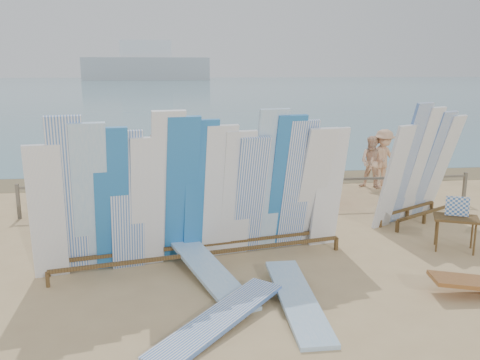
{
  "coord_description": "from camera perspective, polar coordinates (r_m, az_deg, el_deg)",
  "views": [
    {
      "loc": [
        -2.0,
        -9.98,
        3.7
      ],
      "look_at": [
        -0.56,
        1.43,
        1.2
      ],
      "focal_mm": 38.0,
      "sensor_mm": 36.0,
      "label": 1
    }
  ],
  "objects": [
    {
      "name": "ground",
      "position": [
        10.83,
        3.92,
        -7.74
      ],
      "size": [
        160.0,
        160.0,
        0.0
      ],
      "primitive_type": "plane",
      "color": "tan",
      "rests_on": "ground"
    },
    {
      "name": "ocean",
      "position": [
        138.04,
        -6.46,
        10.65
      ],
      "size": [
        320.0,
        240.0,
        0.02
      ],
      "primitive_type": "cube",
      "color": "slate",
      "rests_on": "ground"
    },
    {
      "name": "wet_sand_strip",
      "position": [
        17.68,
        -0.54,
        0.19
      ],
      "size": [
        40.0,
        2.6,
        0.01
      ],
      "primitive_type": "cube",
      "color": "brown",
      "rests_on": "ground"
    },
    {
      "name": "distant_ship",
      "position": [
        190.25,
        -10.45,
        12.55
      ],
      "size": [
        45.0,
        8.0,
        14.0
      ],
      "color": "#999EA3",
      "rests_on": "ocean"
    },
    {
      "name": "fence",
      "position": [
        13.48,
        1.53,
        -0.89
      ],
      "size": [
        12.08,
        0.08,
        0.9
      ],
      "color": "#685F4E",
      "rests_on": "ground"
    },
    {
      "name": "main_surfboard_rack",
      "position": [
        9.7,
        -4.48,
        -1.74
      ],
      "size": [
        6.09,
        1.97,
        3.02
      ],
      "rotation": [
        0.0,
        0.0,
        0.21
      ],
      "color": "brown",
      "rests_on": "ground"
    },
    {
      "name": "side_surfboard_rack",
      "position": [
        13.12,
        19.48,
        1.23
      ],
      "size": [
        2.6,
        1.96,
        2.98
      ],
      "rotation": [
        0.0,
        0.0,
        0.53
      ],
      "color": "brown",
      "rests_on": "ground"
    },
    {
      "name": "vendor_table",
      "position": [
        11.53,
        22.98,
        -5.45
      ],
      "size": [
        1.04,
        0.92,
        1.15
      ],
      "rotation": [
        0.0,
        0.0,
        -0.43
      ],
      "color": "brown",
      "rests_on": "ground"
    },
    {
      "name": "flat_board_b",
      "position": [
        8.42,
        6.45,
        -13.88
      ],
      "size": [
        0.56,
        2.7,
        0.24
      ],
      "primitive_type": "cube",
      "rotation": [
        0.06,
        0.0,
        0.0
      ],
      "color": "#8EBCE4",
      "rests_on": "ground"
    },
    {
      "name": "flat_board_a",
      "position": [
        9.2,
        -3.25,
        -11.44
      ],
      "size": [
        1.44,
        2.72,
        0.38
      ],
      "primitive_type": "cube",
      "rotation": [
        0.12,
        0.0,
        0.35
      ],
      "color": "#8EBCE4",
      "rests_on": "ground"
    },
    {
      "name": "flat_board_e",
      "position": [
        7.79,
        -2.41,
        -16.07
      ],
      "size": [
        2.23,
        2.37,
        0.22
      ],
      "primitive_type": "cube",
      "rotation": [
        0.06,
        0.0,
        -0.74
      ],
      "color": "white",
      "rests_on": "ground"
    },
    {
      "name": "beach_chair_left",
      "position": [
        14.64,
        0.67,
        -1.3
      ],
      "size": [
        0.78,
        0.79,
        0.9
      ],
      "rotation": [
        0.0,
        0.0,
        -0.48
      ],
      "color": "#B51327",
      "rests_on": "ground"
    },
    {
      "name": "beach_chair_right",
      "position": [
        14.54,
        3.46,
        -1.33
      ],
      "size": [
        0.62,
        0.64,
        0.98
      ],
      "rotation": [
        0.0,
        0.0,
        -0.01
      ],
      "color": "#B51327",
      "rests_on": "ground"
    },
    {
      "name": "stroller",
      "position": [
        14.53,
        8.73,
        -0.68
      ],
      "size": [
        0.87,
        1.03,
        1.19
      ],
      "rotation": [
        0.0,
        0.0,
        -0.37
      ],
      "color": "#B51327",
      "rests_on": "ground"
    },
    {
      "name": "beachgoer_6",
      "position": [
        14.2,
        3.51,
        1.0
      ],
      "size": [
        0.84,
        1.0,
        1.86
      ],
      "primitive_type": "imported",
      "rotation": [
        0.0,
        0.0,
        5.26
      ],
      "color": "tan",
      "rests_on": "ground"
    },
    {
      "name": "beachgoer_4",
      "position": [
        14.25,
        -3.1,
        1.13
      ],
      "size": [
        1.2,
        0.78,
        1.9
      ],
      "primitive_type": "imported",
      "rotation": [
        0.0,
        0.0,
        3.43
      ],
      "color": "#8C6042",
      "rests_on": "ground"
    },
    {
      "name": "beachgoer_1",
      "position": [
        15.88,
        -9.3,
        1.91
      ],
      "size": [
        0.59,
        0.74,
        1.78
      ],
      "primitive_type": "imported",
      "rotation": [
        0.0,
        0.0,
        1.15
      ],
      "color": "#8C6042",
      "rests_on": "ground"
    },
    {
      "name": "beachgoer_5",
      "position": [
        16.29,
        0.52,
        2.16
      ],
      "size": [
        0.68,
        1.6,
        1.68
      ],
      "primitive_type": "imported",
      "rotation": [
        0.0,
        0.0,
        1.46
      ],
      "color": "beige",
      "rests_on": "ground"
    },
    {
      "name": "beachgoer_9",
      "position": [
        16.77,
        15.78,
        2.32
      ],
      "size": [
        1.3,
        0.87,
        1.87
      ],
      "primitive_type": "imported",
      "rotation": [
        0.0,
        0.0,
        0.33
      ],
      "color": "tan",
      "rests_on": "ground"
    },
    {
      "name": "beachgoer_3",
      "position": [
        16.29,
        -8.47,
        1.97
      ],
      "size": [
        0.99,
        1.12,
        1.65
      ],
      "primitive_type": "imported",
      "rotation": [
        0.0,
        0.0,
        2.21
      ],
      "color": "tan",
      "rests_on": "ground"
    },
    {
      "name": "beachgoer_8",
      "position": [
        16.6,
        14.66,
        1.92
      ],
      "size": [
        0.88,
        0.8,
        1.66
      ],
      "primitive_type": "imported",
      "rotation": [
        0.0,
        0.0,
        5.62
      ],
      "color": "beige",
      "rests_on": "ground"
    },
    {
      "name": "beachgoer_extra_1",
      "position": [
        15.62,
        -15.22,
        1.44
      ],
      "size": [
        1.11,
        0.93,
        1.76
      ],
      "primitive_type": "imported",
      "rotation": [
        0.0,
        0.0,
        2.57
      ],
      "color": "#8C6042",
      "rests_on": "ground"
    },
    {
      "name": "beachgoer_0",
      "position": [
        15.39,
        -19.29,
        0.98
      ],
      "size": [
        0.94,
        0.71,
        1.74
      ],
      "primitive_type": "imported",
      "rotation": [
        0.0,
        0.0,
        0.4
      ],
      "color": "tan",
      "rests_on": "ground"
    }
  ]
}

